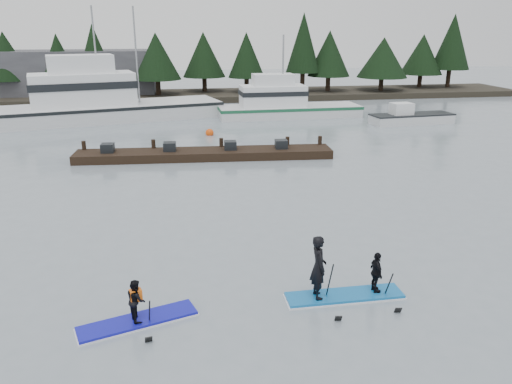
{
  "coord_description": "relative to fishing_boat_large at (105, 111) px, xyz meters",
  "views": [
    {
      "loc": [
        -2.99,
        -12.43,
        7.28
      ],
      "look_at": [
        0.0,
        6.0,
        1.1
      ],
      "focal_mm": 35.0,
      "sensor_mm": 36.0,
      "label": 1
    }
  ],
  "objects": [
    {
      "name": "ground",
      "position": [
        8.67,
        -30.06,
        -0.76
      ],
      "size": [
        160.0,
        160.0,
        0.0
      ],
      "primitive_type": "plane",
      "color": "gray",
      "rests_on": "ground"
    },
    {
      "name": "far_shore",
      "position": [
        8.67,
        11.94,
        -0.46
      ],
      "size": [
        70.0,
        8.0,
        0.6
      ],
      "primitive_type": "cube",
      "color": "#2D281E",
      "rests_on": "ground"
    },
    {
      "name": "treeline",
      "position": [
        8.67,
        11.94,
        -0.76
      ],
      "size": [
        60.0,
        4.0,
        8.0
      ],
      "primitive_type": null,
      "color": "black",
      "rests_on": "ground"
    },
    {
      "name": "waterfront_building",
      "position": [
        -5.33,
        13.94,
        1.74
      ],
      "size": [
        18.0,
        6.0,
        5.0
      ],
      "primitive_type": "cube",
      "color": "#4C4C51",
      "rests_on": "ground"
    },
    {
      "name": "fishing_boat_large",
      "position": [
        0.0,
        0.0,
        0.0
      ],
      "size": [
        18.3,
        9.01,
        9.96
      ],
      "rotation": [
        0.0,
        0.0,
        0.24
      ],
      "color": "silver",
      "rests_on": "ground"
    },
    {
      "name": "fishing_boat_medium",
      "position": [
        14.95,
        -0.86,
        -0.25
      ],
      "size": [
        12.08,
        3.7,
        7.49
      ],
      "rotation": [
        0.0,
        0.0,
        0.02
      ],
      "color": "silver",
      "rests_on": "ground"
    },
    {
      "name": "skiff",
      "position": [
        24.19,
        -5.61,
        -0.37
      ],
      "size": [
        6.75,
        2.61,
        0.77
      ],
      "primitive_type": "cube",
      "rotation": [
        0.0,
        0.0,
        0.1
      ],
      "color": "silver",
      "rests_on": "ground"
    },
    {
      "name": "floating_dock",
      "position": [
        7.25,
        -14.08,
        -0.51
      ],
      "size": [
        14.91,
        2.89,
        0.49
      ],
      "primitive_type": "cube",
      "rotation": [
        0.0,
        0.0,
        -0.06
      ],
      "color": "black",
      "rests_on": "ground"
    },
    {
      "name": "buoy_c",
      "position": [
        24.43,
        -3.84,
        -0.76
      ],
      "size": [
        0.61,
        0.61,
        0.61
      ],
      "primitive_type": "sphere",
      "color": "#E1470B",
      "rests_on": "ground"
    },
    {
      "name": "buoy_b",
      "position": [
        8.01,
        -7.51,
        -0.76
      ],
      "size": [
        0.58,
        0.58,
        0.58
      ],
      "primitive_type": "sphere",
      "color": "#E1470B",
      "rests_on": "ground"
    },
    {
      "name": "paddleboard_solo",
      "position": [
        4.45,
        -30.96,
        -0.37
      ],
      "size": [
        3.11,
        1.62,
        1.75
      ],
      "rotation": [
        0.0,
        0.0,
        0.31
      ],
      "color": "#1112A4",
      "rests_on": "ground"
    },
    {
      "name": "paddleboard_duo",
      "position": [
        9.96,
        -30.59,
        -0.07
      ],
      "size": [
        3.33,
        1.12,
        2.43
      ],
      "rotation": [
        0.0,
        0.0,
        0.01
      ],
      "color": "#1161A6",
      "rests_on": "ground"
    }
  ]
}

